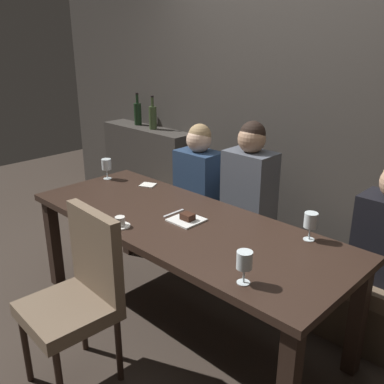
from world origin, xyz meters
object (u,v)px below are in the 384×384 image
Objects in this scene: wine_bottle_pale_label at (153,117)px; wine_glass_center_back at (244,261)px; wine_bottle_dark_red at (138,113)px; wine_glass_far_right at (311,221)px; diner_redhead at (199,171)px; fork_on_table at (174,213)px; wine_glass_center_front at (107,165)px; dessert_plate at (187,219)px; dining_table at (182,233)px; chair_near_side at (80,289)px; banquette_bench at (246,255)px; espresso_cup at (120,223)px; diner_bearded at (250,180)px.

wine_glass_center_back is at bearing -31.55° from wine_bottle_pale_label.
wine_bottle_dark_red is at bearing 173.42° from wine_bottle_pale_label.
wine_glass_far_right is at bearing -17.05° from wine_bottle_dark_red.
diner_redhead reaches higher than fork_on_table.
wine_glass_center_front is 1.06m from dessert_plate.
dessert_plate is (1.47, -1.01, -0.32)m from wine_bottle_pale_label.
dining_table is 6.75× the size of wine_bottle_dark_red.
fork_on_table is (-0.84, 0.34, -0.11)m from wine_glass_center_back.
chair_near_side is (-0.04, -0.72, -0.09)m from dining_table.
wine_bottle_dark_red is at bearing 168.08° from banquette_bench.
wine_bottle_pale_label is 2.28m from wine_glass_far_right.
wine_bottle_pale_label is (-1.40, 1.75, 0.51)m from chair_near_side.
chair_near_side reaches higher than dining_table.
chair_near_side is 8.17× the size of espresso_cup.
wine_bottle_pale_label is 1.92× the size of fork_on_table.
dessert_plate reaches higher than fork_on_table.
dessert_plate is (0.55, -0.69, -0.04)m from diner_redhead.
dessert_plate is at bearing -8.32° from fork_on_table.
espresso_cup is at bearing -72.80° from diner_redhead.
diner_bearded reaches higher than diner_redhead.
diner_redhead is 0.78m from fork_on_table.
wine_bottle_pale_label reaches higher than dining_table.
wine_glass_center_front is 1.00× the size of wine_glass_center_back.
wine_glass_center_front reaches higher than espresso_cup.
dining_table is at bearing -35.48° from wine_bottle_pale_label.
wine_bottle_pale_label is at bearing 167.10° from banquette_bench.
chair_near_side is at bearing -51.29° from wine_bottle_pale_label.
dessert_plate is at bearing 56.10° from espresso_cup.
banquette_bench is 3.06× the size of diner_bearded.
wine_bottle_dark_red reaches higher than diner_redhead.
banquette_bench is at bearing 90.00° from dining_table.
wine_glass_center_back is at bearing -54.24° from banquette_bench.
wine_glass_far_right is at bearing -17.63° from diner_redhead.
diner_redhead is at bearing -179.97° from diner_bearded.
wine_glass_center_back is at bearing -88.90° from wine_glass_far_right.
wine_glass_far_right is (2.42, -0.74, -0.21)m from wine_bottle_dark_red.
banquette_bench is at bearing 92.27° from dessert_plate.
wine_bottle_pale_label is 2.72× the size of espresso_cup.
wine_bottle_dark_red is 1.72× the size of dessert_plate.
diner_bearded is 1.76m from wine_bottle_dark_red.
dessert_plate is (1.04, -0.14, -0.10)m from wine_glass_center_front.
banquette_bench is 2.55× the size of chair_near_side.
diner_redhead reaches higher than chair_near_side.
wine_bottle_dark_red is 1.92× the size of fork_on_table.
chair_near_side is 2.30m from wine_bottle_pale_label.
wine_glass_center_front reaches higher than fork_on_table.
wine_bottle_dark_red is (-1.72, 1.06, 0.42)m from dining_table.
dining_table is at bearing -90.00° from banquette_bench.
wine_bottle_pale_label reaches higher than chair_near_side.
wine_glass_far_right is at bearing 24.27° from dining_table.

